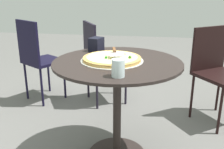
{
  "coord_description": "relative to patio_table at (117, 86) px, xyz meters",
  "views": [
    {
      "loc": [
        -0.23,
        1.71,
        1.24
      ],
      "look_at": [
        0.04,
        -0.01,
        0.65
      ],
      "focal_mm": 42.36,
      "sensor_mm": 36.0,
      "label": 1
    }
  ],
  "objects": [
    {
      "name": "napkin_dispenser",
      "position": [
        0.2,
        -0.27,
        0.23
      ],
      "size": [
        0.12,
        0.13,
        0.1
      ],
      "primitive_type": "cube",
      "rotation": [
        0.0,
        0.0,
        1.25
      ],
      "color": "black",
      "rests_on": "patio_table"
    },
    {
      "name": "pizza_on_tray",
      "position": [
        0.04,
        -0.01,
        0.19
      ],
      "size": [
        0.43,
        0.43,
        0.05
      ],
      "color": "silver",
      "rests_on": "patio_table"
    },
    {
      "name": "patio_chair_corner",
      "position": [
        0.32,
        -0.95,
        -0.06
      ],
      "size": [
        0.53,
        0.53,
        0.88
      ],
      "color": "black",
      "rests_on": "ground"
    },
    {
      "name": "patio_chair_near",
      "position": [
        0.99,
        -0.88,
        -0.05
      ],
      "size": [
        0.5,
        0.5,
        0.9
      ],
      "color": "black",
      "rests_on": "ground"
    },
    {
      "name": "pizza_server",
      "position": [
        0.03,
        -0.05,
        0.23
      ],
      "size": [
        0.1,
        0.22,
        0.02
      ],
      "color": "silver",
      "rests_on": "pizza_on_tray"
    },
    {
      "name": "patio_chair_far",
      "position": [
        -0.83,
        -0.75,
        -0.05
      ],
      "size": [
        0.57,
        0.57,
        0.88
      ],
      "color": "black",
      "rests_on": "ground"
    },
    {
      "name": "patio_table",
      "position": [
        0.0,
        0.0,
        0.0
      ],
      "size": [
        0.88,
        0.88,
        0.75
      ],
      "color": "black",
      "rests_on": "ground"
    },
    {
      "name": "drinking_cup",
      "position": [
        -0.05,
        0.31,
        0.23
      ],
      "size": [
        0.08,
        0.08,
        0.1
      ],
      "primitive_type": "cylinder",
      "color": "silver",
      "rests_on": "patio_table"
    }
  ]
}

